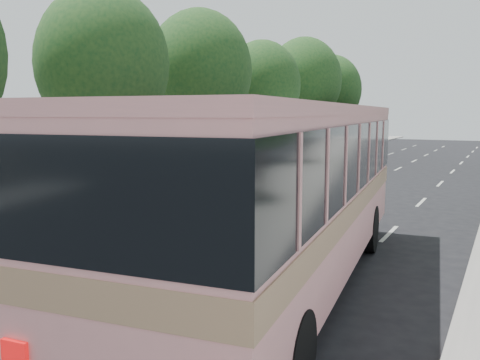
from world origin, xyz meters
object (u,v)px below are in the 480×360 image
Objects in this scene: white_pickup at (287,160)px; tour_coach_front at (318,133)px; pink_taxi at (281,196)px; pink_bus at (283,177)px; tour_coach_rear at (343,128)px.

white_pickup is 8.26m from tour_coach_front.
white_pickup is at bearing -77.15° from tour_coach_front.
tour_coach_front reaches higher than pink_taxi.
pink_taxi is 14.04m from white_pickup.
tour_coach_rear is at bearing 98.08° from pink_bus.
white_pickup is at bearing -90.09° from tour_coach_rear.
white_pickup is (-7.76, 18.74, -1.56)m from pink_bus.
tour_coach_rear is (-6.56, 28.47, 1.34)m from pink_taxi.
tour_coach_rear reaches higher than tour_coach_front.
pink_bus is at bearing -80.08° from tour_coach_rear.
pink_bus is 35.38m from tour_coach_rear.
tour_coach_rear reaches higher than pink_taxi.
pink_bus reaches higher than tour_coach_front.
pink_taxi is 1.02× the size of white_pickup.
pink_taxi reaches higher than white_pickup.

